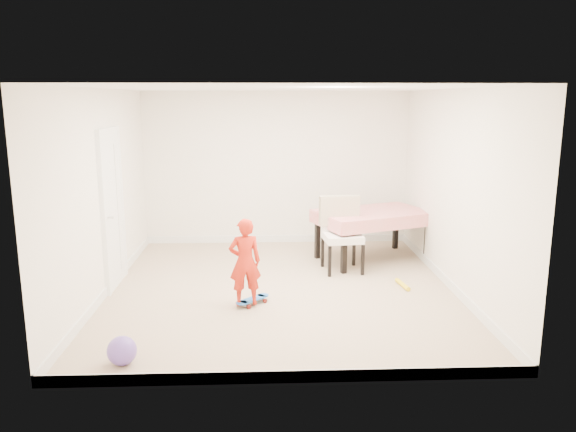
{
  "coord_description": "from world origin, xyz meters",
  "views": [
    {
      "loc": [
        -0.21,
        -7.06,
        2.48
      ],
      "look_at": [
        0.1,
        0.2,
        0.95
      ],
      "focal_mm": 35.0,
      "sensor_mm": 36.0,
      "label": 1
    }
  ],
  "objects_px": {
    "dining_chair": "(343,235)",
    "child": "(245,265)",
    "dining_table": "(372,236)",
    "balloon": "(122,351)",
    "skateboard": "(253,301)"
  },
  "relations": [
    {
      "from": "balloon",
      "to": "skateboard",
      "type": "bearing_deg",
      "value": 51.91
    },
    {
      "from": "dining_table",
      "to": "balloon",
      "type": "relative_size",
      "value": 5.91
    },
    {
      "from": "skateboard",
      "to": "dining_table",
      "type": "bearing_deg",
      "value": 1.29
    },
    {
      "from": "dining_table",
      "to": "skateboard",
      "type": "relative_size",
      "value": 3.33
    },
    {
      "from": "skateboard",
      "to": "child",
      "type": "height_order",
      "value": "child"
    },
    {
      "from": "dining_table",
      "to": "dining_chair",
      "type": "xyz_separation_m",
      "value": [
        -0.54,
        -0.55,
        0.15
      ]
    },
    {
      "from": "dining_table",
      "to": "balloon",
      "type": "bearing_deg",
      "value": -152.86
    },
    {
      "from": "balloon",
      "to": "dining_chair",
      "type": "bearing_deg",
      "value": 48.94
    },
    {
      "from": "dining_chair",
      "to": "child",
      "type": "relative_size",
      "value": 1.02
    },
    {
      "from": "dining_table",
      "to": "child",
      "type": "relative_size",
      "value": 1.56
    },
    {
      "from": "child",
      "to": "balloon",
      "type": "xyz_separation_m",
      "value": [
        -1.12,
        -1.46,
        -0.39
      ]
    },
    {
      "from": "skateboard",
      "to": "balloon",
      "type": "bearing_deg",
      "value": -172.51
    },
    {
      "from": "dining_table",
      "to": "child",
      "type": "bearing_deg",
      "value": -155.66
    },
    {
      "from": "dining_chair",
      "to": "child",
      "type": "distance_m",
      "value": 1.95
    },
    {
      "from": "dining_table",
      "to": "child",
      "type": "height_order",
      "value": "child"
    }
  ]
}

